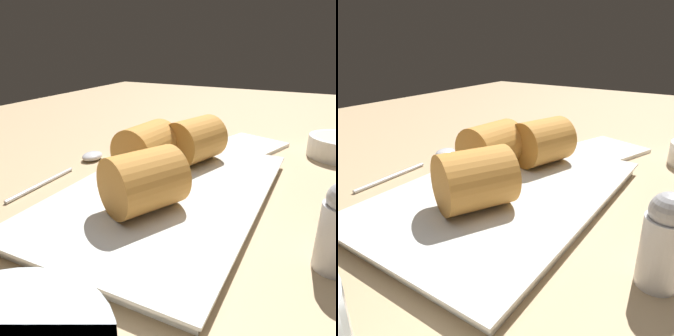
# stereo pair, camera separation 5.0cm
# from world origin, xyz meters

# --- Properties ---
(table_surface) EXTENTS (1.80, 1.40, 0.02)m
(table_surface) POSITION_xyz_m (0.00, 0.00, 0.01)
(table_surface) COLOR tan
(table_surface) RESTS_ON ground
(serving_plate) EXTENTS (0.33, 0.21, 0.01)m
(serving_plate) POSITION_xyz_m (0.04, -0.02, 0.03)
(serving_plate) COLOR silver
(serving_plate) RESTS_ON table_surface
(roll_front_left) EXTENTS (0.09, 0.08, 0.06)m
(roll_front_left) POSITION_xyz_m (-0.06, -0.03, 0.07)
(roll_front_left) COLOR #C68438
(roll_front_left) RESTS_ON serving_plate
(roll_front_right) EXTENTS (0.09, 0.09, 0.06)m
(roll_front_right) POSITION_xyz_m (0.09, -0.02, 0.07)
(roll_front_right) COLOR #C68438
(roll_front_right) RESTS_ON serving_plate
(roll_back_left) EXTENTS (0.08, 0.07, 0.06)m
(roll_back_left) POSITION_xyz_m (-0.00, -0.07, 0.07)
(roll_back_left) COLOR #C68438
(roll_back_left) RESTS_ON serving_plate
(spoon) EXTENTS (0.18, 0.03, 0.01)m
(spoon) POSITION_xyz_m (-0.01, -0.19, 0.03)
(spoon) COLOR silver
(spoon) RESTS_ON table_surface
(napkin) EXTENTS (0.14, 0.13, 0.01)m
(napkin) POSITION_xyz_m (-0.20, 0.01, 0.02)
(napkin) COLOR silver
(napkin) RESTS_ON table_surface
(salt_shaker) EXTENTS (0.03, 0.03, 0.08)m
(salt_shaker) POSITION_xyz_m (0.09, 0.15, 0.06)
(salt_shaker) COLOR silver
(salt_shaker) RESTS_ON table_surface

